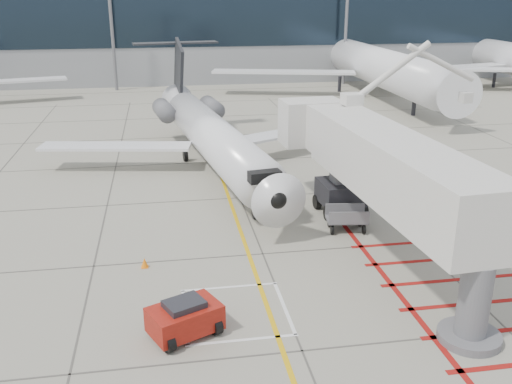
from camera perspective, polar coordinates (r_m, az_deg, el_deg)
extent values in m
plane|color=#9A9785|center=(24.43, 2.35, -10.25)|extent=(260.00, 260.00, 0.00)
cone|color=orange|center=(27.03, -11.08, -6.95)|extent=(0.34, 0.34, 0.47)
cone|color=orange|center=(31.37, 1.34, -2.68)|extent=(0.36, 0.36, 0.50)
cube|color=gray|center=(92.00, -0.43, 16.44)|extent=(180.00, 28.00, 14.00)
cube|color=black|center=(78.12, 1.26, 16.60)|extent=(180.00, 0.10, 6.00)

